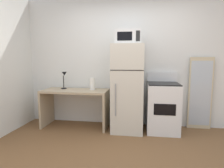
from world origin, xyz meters
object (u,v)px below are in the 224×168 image
at_px(desk, 76,100).
at_px(oven_range, 163,107).
at_px(paper_towel_roll, 92,84).
at_px(refrigerator, 128,88).
at_px(desk_lamp, 64,77).
at_px(leaning_mirror, 200,93).
at_px(microwave, 128,37).

height_order(desk, oven_range, oven_range).
distance_m(desk, oven_range, 1.71).
bearing_deg(paper_towel_roll, oven_range, -2.65).
bearing_deg(refrigerator, desk_lamp, 174.85).
distance_m(refrigerator, oven_range, 0.75).
bearing_deg(desk_lamp, leaning_mirror, 3.52).
relative_size(desk_lamp, refrigerator, 0.22).
xyz_separation_m(desk_lamp, paper_towel_roll, (0.60, -0.03, -0.12)).
distance_m(paper_towel_roll, refrigerator, 0.72).
relative_size(desk, paper_towel_roll, 5.41).
height_order(paper_towel_roll, microwave, microwave).
relative_size(refrigerator, oven_range, 1.48).
bearing_deg(refrigerator, paper_towel_roll, 172.59).
height_order(desk, desk_lamp, desk_lamp).
distance_m(paper_towel_roll, microwave, 1.14).
height_order(oven_range, leaning_mirror, leaning_mirror).
bearing_deg(leaning_mirror, refrigerator, -168.44).
height_order(paper_towel_roll, refrigerator, refrigerator).
relative_size(desk_lamp, leaning_mirror, 0.25).
bearing_deg(leaning_mirror, oven_range, -160.68).
bearing_deg(leaning_mirror, paper_towel_roll, -174.79).
height_order(microwave, leaning_mirror, microwave).
height_order(desk_lamp, refrigerator, refrigerator).
relative_size(microwave, leaning_mirror, 0.33).
bearing_deg(microwave, leaning_mirror, 12.40).
xyz_separation_m(desk, desk_lamp, (-0.26, 0.09, 0.46)).
xyz_separation_m(desk_lamp, leaning_mirror, (2.70, 0.17, -0.29)).
xyz_separation_m(microwave, oven_range, (0.66, 0.05, -1.29)).
bearing_deg(leaning_mirror, microwave, -167.60).
distance_m(desk, leaning_mirror, 2.46).
bearing_deg(microwave, desk_lamp, 173.93).
relative_size(desk, refrigerator, 0.80).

